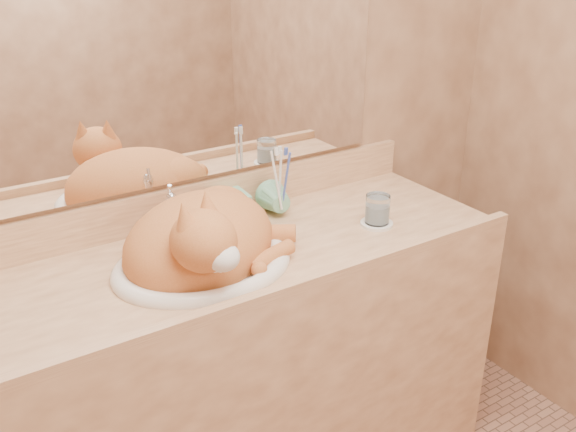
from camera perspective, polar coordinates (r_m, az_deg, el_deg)
wall_back at (r=1.87m, az=-9.45°, el=10.89°), size 2.40×0.02×2.50m
vanity_counter at (r=2.01m, az=-4.51°, el=-14.17°), size 1.60×0.55×0.85m
mirror at (r=1.84m, az=-9.60°, el=15.07°), size 1.30×0.02×0.80m
sink_basin at (r=1.69m, az=-7.70°, el=-2.28°), size 0.56×0.50×0.15m
faucet at (r=1.84m, az=-10.19°, el=0.04°), size 0.07×0.12×0.16m
cat at (r=1.70m, az=-7.53°, el=-1.79°), size 0.59×0.54×0.26m
soap_dispenser at (r=1.91m, az=-4.36°, el=1.79°), size 0.09×0.10×0.19m
toothbrush_cup at (r=1.96m, az=-0.56°, el=0.93°), size 0.11×0.11×0.09m
toothbrushes at (r=1.92m, az=-0.57°, el=3.46°), size 0.04×0.04×0.24m
saucer at (r=1.96m, az=7.88°, el=-0.68°), size 0.10×0.10×0.01m
water_glass at (r=1.94m, az=7.96°, el=0.61°), size 0.07×0.07×0.09m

